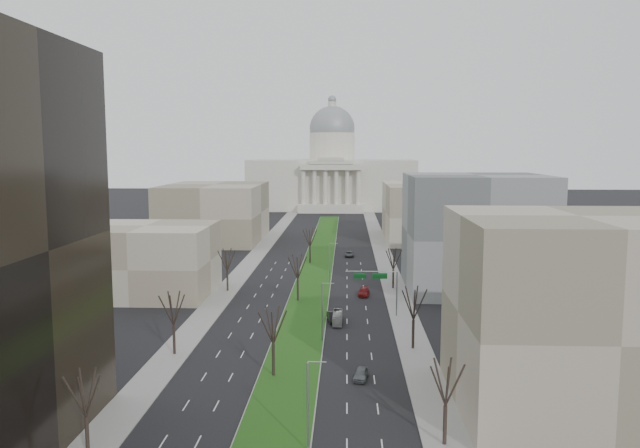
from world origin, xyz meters
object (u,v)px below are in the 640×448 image
(car_red, at_px, (364,292))
(box_van, at_px, (338,318))
(car_black, at_px, (333,317))
(car_grey_far, at_px, (349,254))
(car_grey_near, at_px, (361,374))

(car_red, relative_size, box_van, 0.76)
(car_black, distance_m, car_grey_far, 64.88)
(car_grey_near, relative_size, car_grey_far, 0.83)
(box_van, bearing_deg, car_black, 137.27)
(car_black, bearing_deg, box_van, -53.46)
(car_grey_near, bearing_deg, car_grey_far, 99.42)
(box_van, bearing_deg, car_red, 76.78)
(car_red, distance_m, box_van, 20.58)
(car_grey_near, distance_m, box_van, 25.98)
(car_black, height_order, car_red, car_black)
(car_grey_near, relative_size, car_black, 0.82)
(car_black, xyz_separation_m, car_red, (5.66, 19.31, -0.10))
(box_van, bearing_deg, car_grey_far, 88.86)
(car_black, relative_size, car_red, 1.00)
(car_grey_near, height_order, car_black, car_black)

